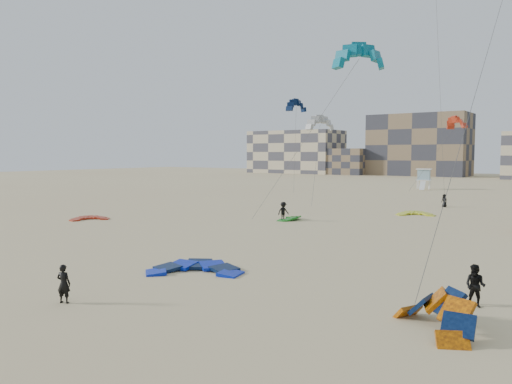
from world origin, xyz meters
The scene contains 18 objects.
ground centered at (0.00, 0.00, 0.00)m, with size 320.00×320.00×0.00m, color #D0C08B.
kite_ground_blue centered at (-2.07, 5.19, 0.00)m, with size 4.72×4.91×0.74m, color #0C18DF, non-canonical shape.
kite_ground_orange centered at (11.28, 3.57, 0.00)m, with size 3.73×2.99×2.32m, color #FF7C00, non-canonical shape.
kite_ground_red centered at (-25.24, 15.35, 0.00)m, with size 3.25×3.44×0.53m, color #B82F15, non-canonical shape.
kite_ground_green centered at (-9.22, 26.71, 0.00)m, with size 2.90×3.02×0.75m, color #1B831E, non-canonical shape.
kite_ground_yellow centered at (-0.23, 37.52, 0.00)m, with size 3.48×3.63×0.64m, color #CCD620, non-canonical shape.
kitesurfer_main centered at (-2.86, -2.35, 0.86)m, with size 0.62×0.41×1.71m, color black.
kitesurfer_b centered at (11.86, 7.45, 0.91)m, with size 0.88×0.69×1.81m, color black.
kitesurfer_c centered at (-9.25, 25.69, 0.92)m, with size 1.19×0.68×1.84m, color black.
kitesurfer_e centered at (0.08, 47.59, 0.79)m, with size 0.77×0.50×1.58m, color black.
kite_fly_teal_a centered at (0.17, 21.59, 13.79)m, with size 11.04×5.36×14.21m.
kite_fly_grey centered at (-12.38, 38.91, 10.00)m, with size 5.73×10.40×10.28m.
kite_fly_navy centered at (-18.56, 43.66, 12.80)m, with size 3.76×3.79×12.88m.
kite_fly_red centered at (-2.68, 63.70, 10.96)m, with size 7.34×9.42×11.55m.
lifeguard_tower_far centered at (-11.22, 76.77, 1.85)m, with size 3.12×5.38×3.74m.
condo_west_a centered at (-70.00, 130.00, 7.00)m, with size 30.00×15.00×14.00m, color #C9B893.
condo_west_b centered at (-30.00, 134.00, 9.00)m, with size 28.00×14.00×18.00m, color #796349.
condo_fill_left centered at (-50.00, 128.00, 4.00)m, with size 12.00×10.00×8.00m, color #796349.
Camera 1 is at (16.27, -14.87, 6.50)m, focal length 35.00 mm.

